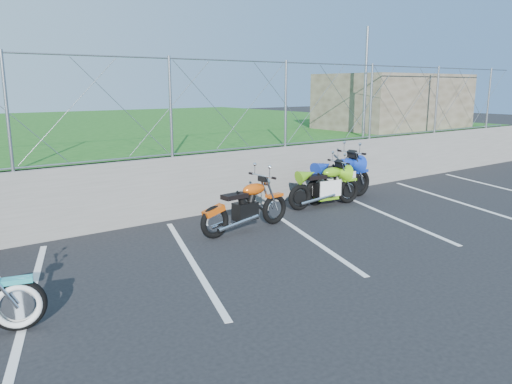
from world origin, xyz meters
TOP-DOWN VIEW (x-y plane):
  - ground at (0.00, 0.00)m, footprint 90.00×90.00m
  - retaining_wall at (0.00, 3.50)m, footprint 30.00×0.22m
  - grass_field at (0.00, 13.50)m, footprint 30.00×20.00m
  - stone_building at (10.50, 5.50)m, footprint 5.00×3.00m
  - chain_link_fence at (0.00, 3.50)m, footprint 28.00×0.03m
  - sign_pole at (7.20, 3.90)m, footprint 0.08×0.08m
  - parking_lines at (1.20, 1.00)m, footprint 18.29×4.31m
  - naked_orange at (1.70, 1.85)m, footprint 2.08×0.71m
  - sportbike_green at (4.27, 2.36)m, footprint 1.98×0.70m
  - sportbike_blue at (4.98, 2.60)m, footprint 2.23×0.80m

SIDE VIEW (x-z plane):
  - ground at x=0.00m, z-range 0.00..0.00m
  - parking_lines at x=1.20m, z-range 0.00..0.01m
  - sportbike_green at x=4.27m, z-range -0.07..0.95m
  - naked_orange at x=1.70m, z-range -0.08..0.96m
  - sportbike_blue at x=4.98m, z-range -0.08..1.08m
  - retaining_wall at x=0.00m, z-range 0.00..1.30m
  - grass_field at x=0.00m, z-range 0.00..1.30m
  - stone_building at x=10.50m, z-range 1.30..3.10m
  - chain_link_fence at x=0.00m, z-range 1.30..3.30m
  - sign_pole at x=7.20m, z-range 1.30..4.30m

